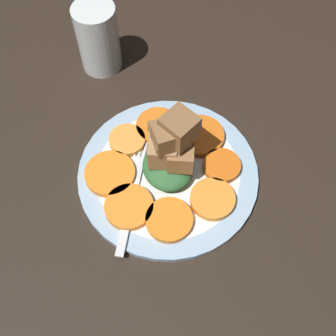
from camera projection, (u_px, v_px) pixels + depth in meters
The scene contains 13 objects.
table_slab at pixel (168, 179), 60.60cm from camera, with size 120.00×120.00×2.00cm, color black.
plate at pixel (168, 174), 59.28cm from camera, with size 25.30×25.30×1.05cm.
carrot_slice_0 at pixel (169, 220), 54.63cm from camera, with size 6.20×6.20×1.01cm, color orange.
carrot_slice_1 at pixel (213, 199), 56.11cm from camera, with size 6.07×6.07×1.01cm, color orange.
carrot_slice_2 at pixel (222, 166), 58.65cm from camera, with size 5.31×5.31×1.01cm, color orange.
carrot_slice_3 at pixel (200, 136), 61.15cm from camera, with size 6.96×6.96×1.01cm, color orange.
carrot_slice_4 at pixel (158, 126), 61.99cm from camera, with size 6.40×6.40×1.01cm, color orange.
carrot_slice_5 at pixel (127, 140), 60.77cm from camera, with size 5.27×5.27×1.01cm, color #F99438.
carrot_slice_6 at pixel (110, 174), 58.03cm from camera, with size 7.01×7.01×1.01cm, color orange.
carrot_slice_7 at pixel (129, 207), 55.54cm from camera, with size 6.52×6.52×1.01cm, color orange.
center_pile at pixel (170, 151), 55.27cm from camera, with size 7.73×7.83×10.53cm.
fork at pixel (135, 184), 57.62cm from camera, with size 18.84×9.74×0.40cm.
water_glass at pixel (98, 38), 65.42cm from camera, with size 6.56×6.56×11.16cm.
Camera 1 is at (27.67, -7.56, 54.41)cm, focal length 45.00 mm.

